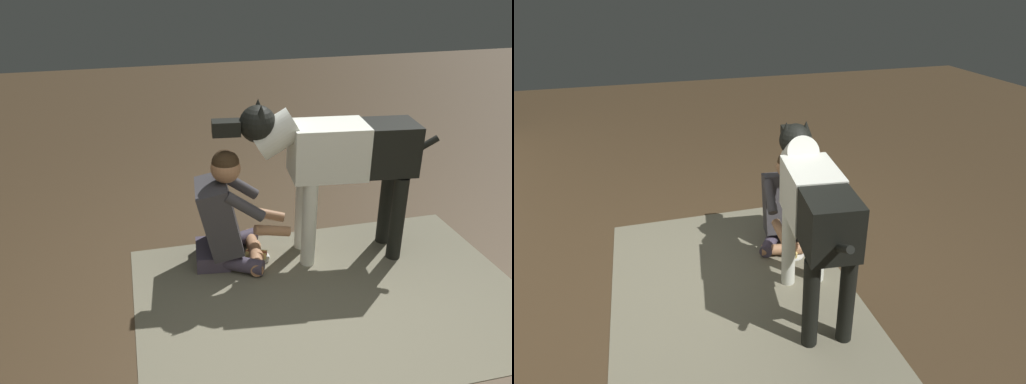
% 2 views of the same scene
% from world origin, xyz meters
% --- Properties ---
extents(ground_plane, '(15.04, 15.04, 0.00)m').
position_xyz_m(ground_plane, '(0.00, 0.00, 0.00)').
color(ground_plane, '#3F2F1D').
extents(area_rug, '(2.59, 1.79, 0.01)m').
position_xyz_m(area_rug, '(-0.25, 0.05, 0.00)').
color(area_rug, '#6D6853').
rests_on(area_rug, ground).
extents(person_sitting_on_floor, '(0.71, 0.57, 0.88)m').
position_xyz_m(person_sitting_on_floor, '(0.35, -0.57, 0.36)').
color(person_sitting_on_floor, '#413949').
rests_on(person_sitting_on_floor, ground).
extents(large_dog, '(1.60, 0.42, 1.20)m').
position_xyz_m(large_dog, '(-0.42, -0.49, 0.80)').
color(large_dog, silver).
rests_on(large_dog, ground).
extents(hot_dog_on_plate, '(0.20, 0.20, 0.06)m').
position_xyz_m(hot_dog_on_plate, '(0.13, -0.55, 0.03)').
color(hot_dog_on_plate, silver).
rests_on(hot_dog_on_plate, ground).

